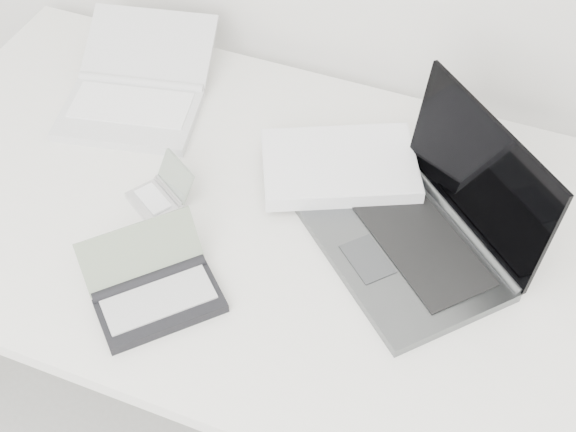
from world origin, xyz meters
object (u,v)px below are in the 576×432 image
at_px(desk, 312,245).
at_px(palmtop_charcoal, 155,291).
at_px(laptop_large, 390,202).
at_px(netbook_open_white, 135,94).

relative_size(desk, palmtop_charcoal, 6.37).
xyz_separation_m(laptop_large, palmtop_charcoal, (-0.29, -0.30, -0.02)).
height_order(desk, palmtop_charcoal, palmtop_charcoal).
relative_size(netbook_open_white, palmtop_charcoal, 1.50).
height_order(desk, netbook_open_white, netbook_open_white).
bearing_deg(palmtop_charcoal, desk, 5.29).
distance_m(desk, palmtop_charcoal, 0.30).
bearing_deg(desk, netbook_open_white, 157.94).
bearing_deg(palmtop_charcoal, laptop_large, -0.74).
xyz_separation_m(netbook_open_white, palmtop_charcoal, (0.26, -0.41, -0.00)).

